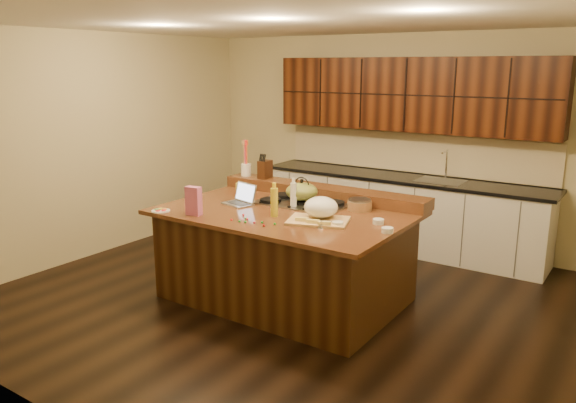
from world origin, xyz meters
The scene contains 31 objects.
room centered at (0.00, 0.00, 1.35)m, with size 5.52×5.02×2.72m.
island centered at (0.00, 0.00, 0.46)m, with size 2.40×1.60×0.92m.
back_ledge centered at (0.00, 0.70, 0.98)m, with size 2.40×0.30×0.12m, color black.
cooktop centered at (0.00, 0.30, 0.94)m, with size 0.92×0.52×0.05m.
back_counter centered at (0.30, 2.23, 0.98)m, with size 3.70×0.66×2.40m.
kettle centered at (0.00, 0.30, 1.05)m, with size 0.20×0.20×0.18m, color black.
green_bowl centered at (0.00, 0.30, 1.05)m, with size 0.33×0.33×0.18m, color olive.
laptop centered at (-0.52, -0.03, 0.98)m, with size 0.35×0.30×0.21m.
oil_bottle centered at (0.04, -0.24, 1.06)m, with size 0.07×0.07×0.27m, color gold.
vinegar_bottle centered at (0.00, 0.15, 1.04)m, with size 0.06×0.06×0.25m, color silver.
wooden_tray centered at (0.47, -0.12, 1.02)m, with size 0.63×0.54×0.22m.
ramekin_a centered at (0.70, -0.21, 0.94)m, with size 0.10×0.10×0.04m, color white.
ramekin_b centered at (1.14, -0.13, 0.94)m, with size 0.10×0.10×0.04m, color white.
ramekin_c centered at (0.96, 0.07, 0.94)m, with size 0.10×0.10×0.04m, color white.
strainer_bowl centered at (0.59, 0.43, 0.97)m, with size 0.24×0.24×0.09m, color #996B3F.
kitchen_timer centered at (0.60, -0.31, 0.96)m, with size 0.08×0.08×0.07m, color silver.
pink_bag centered at (-0.62, -0.62, 1.06)m, with size 0.15×0.08×0.27m, color #B95782.
candy_plate centered at (-0.98, -0.71, 0.93)m, with size 0.18×0.18×0.01m, color white.
package_box centered at (-0.75, 0.25, 0.99)m, with size 0.10×0.07×0.14m, color gold.
utensil_crock centered at (-1.03, 0.70, 1.11)m, with size 0.12×0.12×0.14m, color white.
knife_block centered at (-0.76, 0.70, 1.14)m, with size 0.10×0.17×0.21m, color black.
gumdrop_0 centered at (-0.20, -0.58, 0.93)m, with size 0.02×0.02×0.02m, color red.
gumdrop_1 centered at (-0.10, -0.58, 0.93)m, with size 0.02×0.02×0.02m, color #198C26.
gumdrop_2 centered at (0.16, -0.57, 0.93)m, with size 0.02×0.02×0.02m, color red.
gumdrop_3 centered at (-0.04, -0.57, 0.93)m, with size 0.02×0.02×0.02m, color #198C26.
gumdrop_4 centered at (-0.22, -0.39, 0.93)m, with size 0.02×0.02×0.02m, color red.
gumdrop_5 centered at (0.09, -0.50, 0.93)m, with size 0.02×0.02×0.02m, color #198C26.
gumdrop_6 centered at (0.04, -0.54, 0.93)m, with size 0.02×0.02×0.02m, color red.
gumdrop_7 centered at (0.21, -0.47, 0.93)m, with size 0.02×0.02×0.02m, color #198C26.
gumdrop_8 centered at (-0.09, -0.48, 0.93)m, with size 0.02×0.02×0.02m, color red.
gumdrop_9 centered at (-0.12, -0.48, 0.93)m, with size 0.02×0.02×0.02m, color #198C26.
Camera 1 is at (3.00, -4.38, 2.30)m, focal length 35.00 mm.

